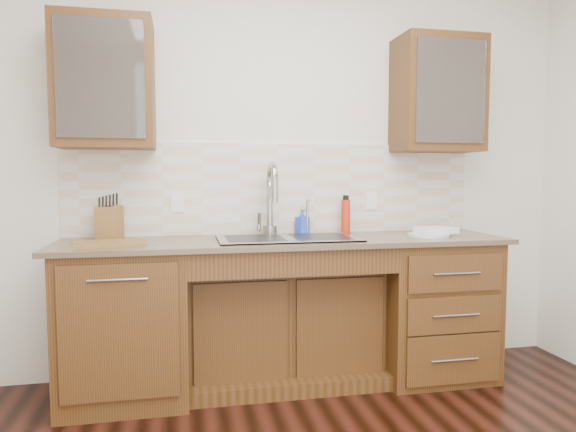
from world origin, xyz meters
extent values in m
cube|color=silver|center=(0.00, 1.80, 1.35)|extent=(4.00, 0.10, 2.70)
cube|color=#593014|center=(-0.95, 1.44, 0.44)|extent=(0.70, 0.62, 0.88)
cube|color=#593014|center=(0.00, 1.53, 0.35)|extent=(1.20, 0.44, 0.70)
cube|color=#593014|center=(0.95, 1.44, 0.44)|extent=(0.70, 0.62, 0.88)
cube|color=#84705B|center=(0.00, 1.43, 0.90)|extent=(2.70, 0.65, 0.03)
cube|color=beige|center=(0.00, 1.74, 1.21)|extent=(2.70, 0.02, 0.59)
cube|color=#9E9EA5|center=(0.00, 1.41, 0.83)|extent=(0.84, 0.46, 0.19)
cylinder|color=#999993|center=(-0.07, 1.64, 1.11)|extent=(0.04, 0.04, 0.40)
cylinder|color=#999993|center=(0.18, 1.65, 1.03)|extent=(0.02, 0.02, 0.24)
cube|color=#593014|center=(-1.05, 1.58, 1.83)|extent=(0.55, 0.34, 0.75)
cube|color=#593014|center=(1.05, 1.58, 1.83)|extent=(0.55, 0.34, 0.75)
cube|color=white|center=(-0.65, 1.73, 1.12)|extent=(0.08, 0.01, 0.12)
cube|color=white|center=(0.65, 1.73, 1.12)|extent=(0.08, 0.01, 0.12)
imported|color=blue|center=(0.15, 1.68, 0.99)|extent=(0.09, 0.10, 0.16)
cylinder|color=#B6280F|center=(0.44, 1.65, 1.02)|extent=(0.06, 0.06, 0.22)
cylinder|color=silver|center=(0.90, 1.37, 0.92)|extent=(0.29, 0.29, 0.01)
cube|color=beige|center=(0.97, 1.41, 0.94)|extent=(0.26, 0.20, 0.04)
cube|color=#A56C45|center=(-1.05, 1.63, 1.01)|extent=(0.15, 0.20, 0.20)
cube|color=#A0623A|center=(-1.02, 1.35, 0.92)|extent=(0.41, 0.33, 0.02)
imported|color=white|center=(-1.12, 1.58, 1.77)|extent=(0.15, 0.15, 0.10)
imported|color=white|center=(-0.92, 1.58, 1.78)|extent=(0.12, 0.12, 0.10)
imported|color=silver|center=(0.98, 1.58, 1.77)|extent=(0.14, 0.14, 0.10)
imported|color=silver|center=(1.20, 1.58, 1.77)|extent=(0.12, 0.12, 0.10)
camera|label=1|loc=(-0.62, -1.60, 1.29)|focal=32.00mm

